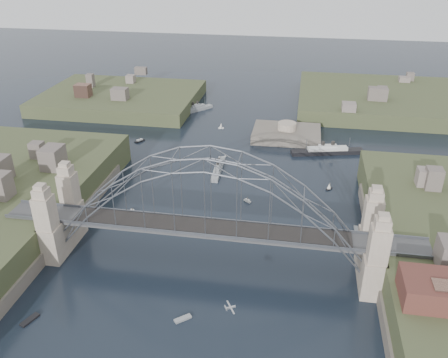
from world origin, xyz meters
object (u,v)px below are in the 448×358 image
naval_cruiser_far (195,109)px  ocean_liner (327,151)px  fort_island (286,139)px  naval_cruiser_near (218,168)px  bridge (208,210)px

naval_cruiser_far → ocean_liner: 58.36m
fort_island → naval_cruiser_near: 33.14m
bridge → fort_island: bearing=80.3°
naval_cruiser_far → ocean_liner: (48.85, -31.92, 0.05)m
fort_island → naval_cruiser_far: (-35.79, 21.33, 1.14)m
fort_island → ocean_liner: fort_island is taller
naval_cruiser_near → ocean_liner: (30.89, 17.33, 0.13)m
bridge → naval_cruiser_near: size_ratio=5.47×
naval_cruiser_near → naval_cruiser_far: (-17.96, 49.26, 0.09)m
naval_cruiser_far → ocean_liner: size_ratio=0.58×
bridge → ocean_liner: (25.06, 59.41, -11.48)m
bridge → ocean_liner: bridge is taller
naval_cruiser_near → naval_cruiser_far: 52.43m
fort_island → ocean_liner: 16.86m
bridge → naval_cruiser_near: bearing=97.9°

